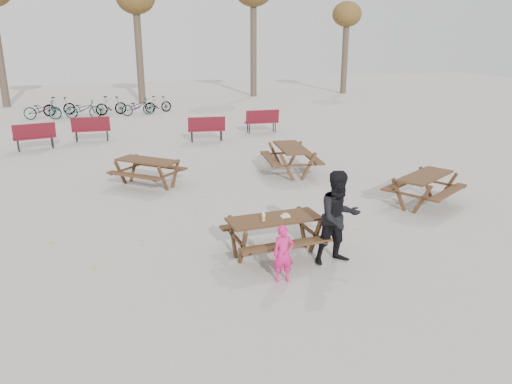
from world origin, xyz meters
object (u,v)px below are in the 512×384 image
object	(u,v)px
soda_bottle	(264,217)
picnic_table_far	(291,160)
child	(283,254)
food_tray	(285,216)
picnic_table_east	(424,190)
adult	(339,218)
picnic_table_north	(148,173)
main_picnic_table	(274,227)

from	to	relation	value
soda_bottle	picnic_table_far	size ratio (longest dim) A/B	0.09
soda_bottle	child	size ratio (longest dim) A/B	0.16
child	food_tray	bearing A→B (deg)	73.44
food_tray	picnic_table_east	bearing A→B (deg)	18.68
soda_bottle	adult	bearing A→B (deg)	-27.53
child	picnic_table_far	world-z (taller)	child
picnic_table_east	picnic_table_far	distance (m)	4.40
adult	picnic_table_north	world-z (taller)	adult
main_picnic_table	adult	size ratio (longest dim) A/B	1.00
food_tray	picnic_table_east	world-z (taller)	food_tray
soda_bottle	child	distance (m)	1.06
picnic_table_far	main_picnic_table	bearing A→B (deg)	162.94
adult	picnic_table_east	distance (m)	4.39
main_picnic_table	soda_bottle	xyz separation A→B (m)	(-0.25, -0.09, 0.26)
picnic_table_east	food_tray	bearing A→B (deg)	171.64
soda_bottle	adult	world-z (taller)	adult
picnic_table_north	food_tray	bearing A→B (deg)	-26.61
child	picnic_table_north	size ratio (longest dim) A/B	0.58
main_picnic_table	soda_bottle	bearing A→B (deg)	-160.89
main_picnic_table	picnic_table_east	size ratio (longest dim) A/B	0.98
picnic_table_north	soda_bottle	bearing A→B (deg)	-31.06
food_tray	child	world-z (taller)	child
picnic_table_north	adult	bearing A→B (deg)	-22.10
child	picnic_table_north	bearing A→B (deg)	109.37
adult	picnic_table_far	bearing A→B (deg)	72.00
food_tray	adult	distance (m)	1.05
child	adult	xyz separation A→B (m)	(1.27, 0.36, 0.38)
child	picnic_table_north	xyz separation A→B (m)	(-1.29, 6.76, -0.13)
picnic_table_far	picnic_table_north	bearing A→B (deg)	97.75
soda_bottle	picnic_table_far	bearing A→B (deg)	60.79
soda_bottle	child	bearing A→B (deg)	-91.29
main_picnic_table	adult	distance (m)	1.28
food_tray	picnic_table_north	distance (m)	6.00
soda_bottle	picnic_table_far	world-z (taller)	soda_bottle
picnic_table_east	picnic_table_north	world-z (taller)	picnic_table_east
main_picnic_table	picnic_table_east	world-z (taller)	picnic_table_east
child	picnic_table_east	xyz separation A→B (m)	(5.02, 2.58, -0.12)
child	adult	size ratio (longest dim) A/B	0.58
food_tray	child	xyz separation A→B (m)	(-0.49, -1.05, -0.27)
picnic_table_north	child	bearing A→B (deg)	-33.11
adult	picnic_table_east	bearing A→B (deg)	29.25
food_tray	adult	world-z (taller)	adult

